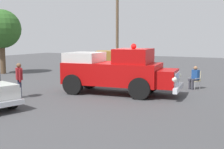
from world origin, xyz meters
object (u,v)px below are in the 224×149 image
object	(u,v)px
lawn_chair_near_truck	(196,78)
spectator_seated	(194,77)
spectator_standing	(19,78)
parked_pickup	(119,63)
utility_pole	(117,28)
vintage_fire_truck	(116,71)
oak_tree_left	(1,29)
traffic_cone	(11,88)

from	to	relation	value
lawn_chair_near_truck	spectator_seated	world-z (taller)	spectator_seated
spectator_seated	spectator_standing	bearing A→B (deg)	132.30
parked_pickup	spectator_seated	bearing A→B (deg)	-115.70
parked_pickup	spectator_standing	world-z (taller)	parked_pickup
spectator_standing	utility_pole	world-z (taller)	utility_pole
vintage_fire_truck	oak_tree_left	bearing A→B (deg)	73.91
oak_tree_left	lawn_chair_near_truck	bearing A→B (deg)	-90.20
lawn_chair_near_truck	traffic_cone	size ratio (longest dim) A/B	1.61
oak_tree_left	utility_pole	bearing A→B (deg)	-40.31
vintage_fire_truck	utility_pole	size ratio (longest dim) A/B	0.86
spectator_standing	utility_pole	xyz separation A→B (m)	(14.09, 1.75, 2.75)
oak_tree_left	utility_pole	xyz separation A→B (m)	(7.60, -6.45, 0.18)
lawn_chair_near_truck	spectator_seated	xyz separation A→B (m)	(-0.12, 0.06, 0.11)
vintage_fire_truck	parked_pickup	distance (m)	6.90
lawn_chair_near_truck	spectator_standing	distance (m)	9.53
parked_pickup	utility_pole	distance (m)	6.04
vintage_fire_truck	oak_tree_left	xyz separation A→B (m)	(3.42, 11.87, 2.33)
lawn_chair_near_truck	parked_pickup	bearing A→B (deg)	65.40
parked_pickup	lawn_chair_near_truck	distance (m)	6.91
oak_tree_left	utility_pole	distance (m)	9.97
lawn_chair_near_truck	utility_pole	size ratio (longest dim) A/B	0.14
vintage_fire_truck	parked_pickup	world-z (taller)	vintage_fire_truck
parked_pickup	oak_tree_left	world-z (taller)	oak_tree_left
utility_pole	oak_tree_left	bearing A→B (deg)	139.69
spectator_seated	utility_pole	bearing A→B (deg)	48.23
spectator_seated	traffic_cone	world-z (taller)	spectator_seated
vintage_fire_truck	lawn_chair_near_truck	world-z (taller)	vintage_fire_truck
lawn_chair_near_truck	traffic_cone	xyz separation A→B (m)	(-6.02, 8.04, -0.28)
vintage_fire_truck	utility_pole	distance (m)	12.54
parked_pickup	traffic_cone	world-z (taller)	parked_pickup
lawn_chair_near_truck	spectator_standing	xyz separation A→B (m)	(-6.44, 7.01, 0.37)
parked_pickup	spectator_standing	bearing A→B (deg)	175.43
lawn_chair_near_truck	utility_pole	bearing A→B (deg)	48.87
spectator_standing	oak_tree_left	world-z (taller)	oak_tree_left
spectator_seated	oak_tree_left	size ratio (longest dim) A/B	0.25
lawn_chair_near_truck	utility_pole	world-z (taller)	utility_pole
spectator_standing	traffic_cone	world-z (taller)	spectator_standing
parked_pickup	traffic_cone	bearing A→B (deg)	168.77
vintage_fire_truck	spectator_standing	distance (m)	4.79
parked_pickup	oak_tree_left	size ratio (longest dim) A/B	1.01
vintage_fire_truck	spectator_standing	size ratio (longest dim) A/B	3.68
parked_pickup	spectator_seated	xyz separation A→B (m)	(-2.99, -6.21, -0.29)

